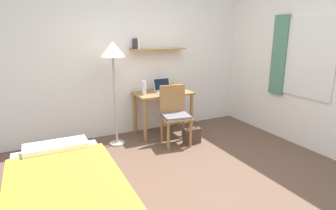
% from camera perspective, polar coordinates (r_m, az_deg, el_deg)
% --- Properties ---
extents(ground_plane, '(5.28, 5.28, 0.00)m').
position_cam_1_polar(ground_plane, '(3.48, 6.45, -15.35)').
color(ground_plane, brown).
extents(wall_back, '(4.40, 0.27, 2.60)m').
position_cam_1_polar(wall_back, '(4.84, -6.20, 9.60)').
color(wall_back, white).
rests_on(wall_back, ground_plane).
extents(wall_right, '(0.10, 4.40, 2.60)m').
position_cam_1_polar(wall_right, '(4.49, 29.33, 7.38)').
color(wall_right, white).
rests_on(wall_right, ground_plane).
extents(bed, '(0.98, 1.85, 0.54)m').
position_cam_1_polar(bed, '(2.86, -19.87, -17.95)').
color(bed, '#9E703D').
rests_on(bed, ground_plane).
extents(desk, '(0.95, 0.56, 0.73)m').
position_cam_1_polar(desk, '(4.79, -1.00, 0.92)').
color(desk, '#9E703D').
rests_on(desk, ground_plane).
extents(desk_chair, '(0.48, 0.45, 0.92)m').
position_cam_1_polar(desk_chair, '(4.37, 1.36, -1.54)').
color(desk_chair, '#9E703D').
rests_on(desk_chair, ground_plane).
extents(standing_lamp, '(0.36, 0.36, 1.59)m').
position_cam_1_polar(standing_lamp, '(4.24, -11.13, 9.76)').
color(standing_lamp, '#B2A893').
rests_on(standing_lamp, ground_plane).
extents(laptop, '(0.31, 0.24, 0.23)m').
position_cam_1_polar(laptop, '(4.82, -1.04, 3.46)').
color(laptop, '#B7BABF').
rests_on(laptop, desk).
extents(water_bottle, '(0.07, 0.07, 0.22)m').
position_cam_1_polar(water_bottle, '(4.57, -4.88, 3.46)').
color(water_bottle, silver).
rests_on(water_bottle, desk).
extents(book_stack, '(0.19, 0.25, 0.10)m').
position_cam_1_polar(book_stack, '(4.90, 1.85, 3.61)').
color(book_stack, gold).
rests_on(book_stack, desk).
extents(handbag, '(0.28, 0.12, 0.39)m').
position_cam_1_polar(handbag, '(4.50, 4.89, -6.12)').
color(handbag, '#4C382D').
rests_on(handbag, ground_plane).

